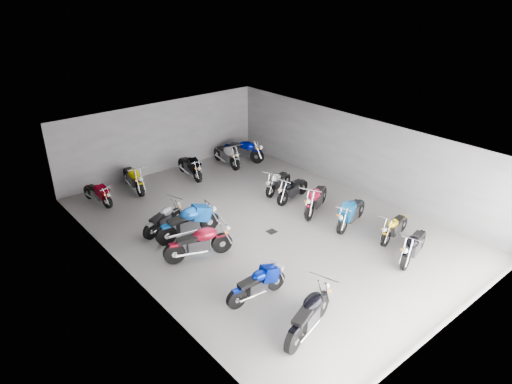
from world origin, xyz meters
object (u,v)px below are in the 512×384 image
Objects in this scene: motorcycle_left_b at (257,284)px; motorcycle_right_c at (351,212)px; motorcycle_back_f at (243,150)px; motorcycle_right_d at (316,198)px; motorcycle_back_a at (98,193)px; motorcycle_left_e at (189,222)px; motorcycle_right_f at (278,181)px; motorcycle_left_f at (164,219)px; motorcycle_back_b at (133,178)px; motorcycle_left_a at (309,315)px; motorcycle_right_e at (292,189)px; motorcycle_right_a at (414,246)px; motorcycle_left_d at (199,243)px; motorcycle_right_b at (394,227)px; motorcycle_back_d at (190,167)px; drain_grate at (272,231)px; motorcycle_back_e at (227,155)px.

motorcycle_left_b is 5.35m from motorcycle_right_c.
motorcycle_right_c is at bearing 59.02° from motorcycle_back_f.
motorcycle_back_a is at bearing 20.94° from motorcycle_right_d.
motorcycle_right_f is (4.86, 0.76, -0.11)m from motorcycle_left_e.
motorcycle_left_b reaches higher than motorcycle_left_f.
motorcycle_right_d reaches higher than motorcycle_left_b.
motorcycle_back_b is (1.67, 0.27, 0.10)m from motorcycle_back_a.
motorcycle_left_a is 1.11× the size of motorcycle_right_e.
motorcycle_left_a is at bearing 2.71° from motorcycle_left_e.
motorcycle_right_d is (0.06, 4.28, 0.03)m from motorcycle_right_a.
motorcycle_left_d is 6.65m from motorcycle_right_b.
motorcycle_right_a is 4.28m from motorcycle_right_d.
motorcycle_left_d is 1.21× the size of motorcycle_back_a.
motorcycle_right_e is 4.99m from motorcycle_back_d.
motorcycle_right_b is 0.96× the size of motorcycle_right_e.
motorcycle_right_a is at bearing 119.89° from motorcycle_back_b.
motorcycle_back_b is at bearing 160.29° from motorcycle_left_a.
drain_grate is 6.04m from motorcycle_back_d.
motorcycle_left_b is 1.07× the size of motorcycle_back_a.
motorcycle_left_d is 1.14× the size of motorcycle_right_e.
motorcycle_left_d is 1.07× the size of motorcycle_right_d.
motorcycle_right_f is 3.90m from motorcycle_back_f.
motorcycle_back_a is at bearing -154.19° from motorcycle_left_d.
motorcycle_right_c is (0.21, 2.69, 0.02)m from motorcycle_right_a.
motorcycle_right_a is at bearing 159.98° from motorcycle_right_f.
drain_grate is 3.40m from motorcycle_right_f.
motorcycle_right_d is 2.23m from motorcycle_right_f.
motorcycle_right_f is at bearing 103.63° from motorcycle_left_e.
motorcycle_back_f is at bearing 131.81° from motorcycle_left_e.
motorcycle_left_d is at bearing -174.75° from motorcycle_left_b.
motorcycle_right_e is (-0.15, 2.86, -0.05)m from motorcycle_right_c.
motorcycle_right_b is 0.87× the size of motorcycle_back_f.
motorcycle_right_a is (5.15, -6.70, 0.04)m from motorcycle_left_f.
motorcycle_right_b is at bearing 110.53° from motorcycle_back_d.
drain_grate is 3.85m from motorcycle_left_f.
motorcycle_back_f is at bearing 146.98° from motorcycle_left_b.
motorcycle_left_e is at bearing 161.03° from motorcycle_left_a.
motorcycle_back_b is (0.74, 3.83, 0.08)m from motorcycle_left_f.
motorcycle_back_f is at bearing 101.29° from motorcycle_left_f.
motorcycle_back_a is (-1.03, 8.58, -0.03)m from motorcycle_left_b.
motorcycle_back_b is 1.02× the size of motorcycle_back_e.
motorcycle_left_a is at bearing 7.16° from motorcycle_left_b.
motorcycle_right_a is 1.30m from motorcycle_right_b.
drain_grate is 2.95m from motorcycle_right_c.
motorcycle_back_e reaches higher than motorcycle_right_f.
motorcycle_back_f reaches higher than motorcycle_right_d.
motorcycle_right_b is at bearing 176.32° from motorcycle_right_e.
motorcycle_left_b reaches higher than motorcycle_right_f.
motorcycle_back_e reaches higher than drain_grate.
motorcycle_left_a reaches higher than motorcycle_right_e.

